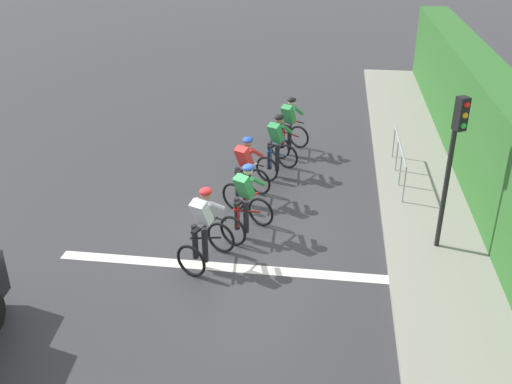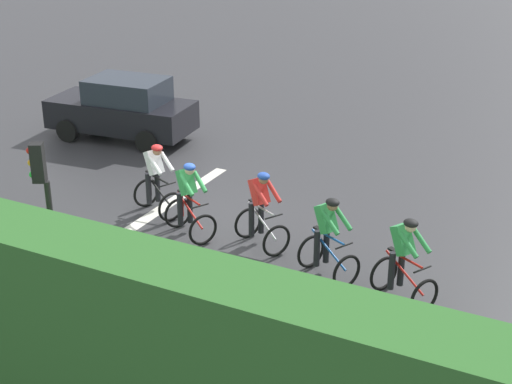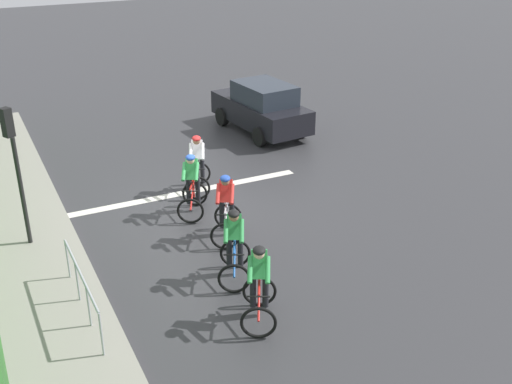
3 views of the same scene
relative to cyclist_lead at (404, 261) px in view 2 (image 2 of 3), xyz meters
The scene contains 13 objects.
ground_plane 5.03m from the cyclist_lead, 97.45° to the right, with size 80.00×80.00×0.00m, color #333335.
sidewalk_kerb 4.90m from the cyclist_lead, 37.15° to the right, with size 2.80×25.27×0.12m, color gray.
stone_wall_low 5.61m from the cyclist_lead, 31.57° to the right, with size 0.44×25.27×0.65m, color gray.
hedge_wall 5.88m from the cyclist_lead, 30.03° to the right, with size 1.10×25.27×2.81m, color #2D6628.
road_marking_stop_line 6.20m from the cyclist_lead, 96.02° to the right, with size 7.00×0.30×0.01m, color silver.
cyclist_lead is the anchor object (origin of this frame).
cyclist_second 1.56m from the cyclist_lead, 97.27° to the right, with size 1.08×1.27×1.66m.
cyclist_mid 3.34m from the cyclist_lead, 103.17° to the right, with size 1.11×1.27×1.66m.
cyclist_fourth 4.85m from the cyclist_lead, 96.05° to the right, with size 1.10×1.27×1.66m.
cyclist_trailing 6.16m from the cyclist_lead, 100.69° to the right, with size 1.05×1.26×1.66m.
car_black 10.99m from the cyclist_lead, 117.00° to the right, with size 2.20×4.25×1.76m.
traffic_light_near_crossing 6.24m from the cyclist_lead, 54.35° to the right, with size 0.27×0.29×3.34m.
pedestrian_railing_kerbside 3.34m from the cyclist_lead, 27.67° to the right, with size 0.08×2.84×1.03m.
Camera 2 is at (12.78, 8.25, 7.43)m, focal length 54.93 mm.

